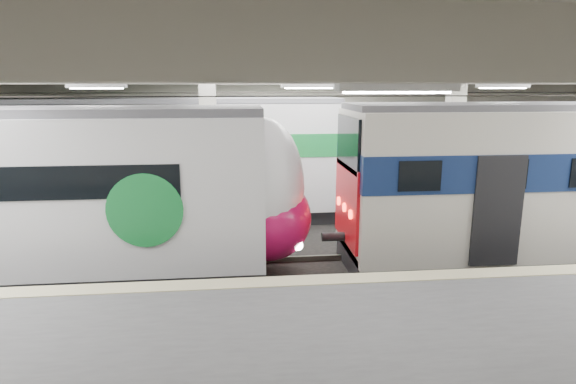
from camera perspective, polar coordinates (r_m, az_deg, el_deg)
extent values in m
cube|color=black|center=(13.43, 3.50, -9.43)|extent=(36.00, 24.00, 0.10)
cube|color=silver|center=(12.47, 3.86, 15.18)|extent=(36.00, 24.00, 0.20)
cube|color=beige|center=(22.49, -0.57, 6.90)|extent=(30.00, 0.10, 5.50)
cube|color=beige|center=(10.04, 6.65, -10.18)|extent=(30.00, 0.50, 0.02)
cube|color=beige|center=(15.47, -9.27, 4.13)|extent=(0.50, 0.50, 5.50)
cube|color=beige|center=(16.99, 18.85, 4.37)|extent=(0.50, 0.50, 5.50)
cube|color=beige|center=(12.46, 3.84, 13.80)|extent=(30.00, 18.00, 0.50)
cube|color=#59544C|center=(13.38, 3.51, -8.92)|extent=(30.00, 1.52, 0.16)
cube|color=#59544C|center=(18.56, 0.75, -2.72)|extent=(30.00, 1.52, 0.16)
cylinder|color=black|center=(12.46, 3.80, 11.27)|extent=(30.00, 0.03, 0.03)
cylinder|color=black|center=(17.90, 0.79, 11.69)|extent=(30.00, 0.03, 0.03)
cube|color=white|center=(10.49, 5.69, 12.19)|extent=(26.00, 8.40, 0.12)
cube|color=white|center=(13.76, -30.01, -0.05)|extent=(12.49, 2.79, 3.75)
ellipsoid|color=white|center=(12.57, -3.07, 0.59)|extent=(2.21, 2.73, 3.67)
ellipsoid|color=#B20E4A|center=(12.77, -2.49, -3.02)|extent=(2.34, 2.79, 2.25)
cylinder|color=#188839|center=(11.41, -16.60, -2.13)|extent=(1.73, 0.06, 1.73)
cube|color=#4C4C51|center=(13.53, -30.94, 8.14)|extent=(12.49, 2.28, 0.20)
cube|color=black|center=(14.29, -29.12, -7.99)|extent=(12.49, 1.95, 0.70)
cube|color=red|center=(12.98, 6.96, -1.31)|extent=(0.08, 2.52, 2.11)
cube|color=black|center=(12.69, 7.15, 5.77)|extent=(0.08, 2.37, 1.38)
cube|color=black|center=(16.29, 30.92, -5.78)|extent=(13.50, 2.07, 0.70)
cube|color=white|center=(18.27, -16.49, 4.01)|extent=(14.17, 3.06, 3.83)
cube|color=#188839|center=(18.21, -16.59, 5.58)|extent=(14.22, 3.12, 0.81)
cube|color=#4C4C51|center=(18.10, -16.89, 10.33)|extent=(14.17, 2.56, 0.16)
cube|color=black|center=(18.69, -16.09, -2.42)|extent=(14.17, 2.76, 0.60)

